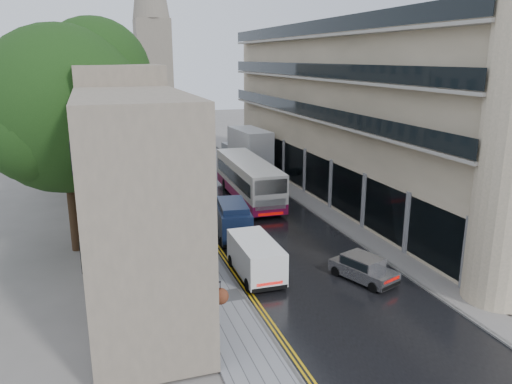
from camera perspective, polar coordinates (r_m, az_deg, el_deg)
road at (r=41.53m, az=-2.18°, el=-0.94°), size 9.00×85.00×0.02m
left_sidewalk at (r=40.35m, az=-10.18°, el=-1.58°), size 2.70×85.00×0.12m
right_sidewalk at (r=43.27m, az=4.71°, el=-0.25°), size 1.80×85.00×0.12m
old_shop_row at (r=41.25m, az=-16.07°, el=6.89°), size 4.50×56.00×12.00m
modern_block at (r=42.83m, az=11.82°, el=8.79°), size 8.00×40.00×14.00m
church_spire at (r=93.95m, az=-11.94°, el=20.02°), size 6.40×6.40×40.00m
tree_near at (r=31.21m, az=-20.90°, el=5.76°), size 10.56×10.56×13.89m
tree_far at (r=44.18m, az=-19.87°, el=7.40°), size 9.24×9.24×12.46m
cream_bus at (r=38.05m, az=-1.32°, el=0.15°), size 3.12×12.10×3.28m
white_lorry at (r=49.03m, az=-1.50°, el=4.31°), size 3.19×8.82×4.55m
silver_hatchback at (r=26.14m, az=13.33°, el=-9.71°), size 2.74×3.94×1.36m
white_van at (r=25.38m, az=-0.90°, el=-9.13°), size 2.04×4.66×2.10m
navy_van at (r=31.16m, az=-3.92°, el=-4.07°), size 2.57×5.11×2.50m
pedestrian at (r=36.46m, az=-10.28°, el=-1.76°), size 0.78×0.62×1.87m
lamp_post_near at (r=28.44m, az=-6.56°, el=0.26°), size 0.95×0.36×8.26m
lamp_post_far at (r=47.83m, az=-11.84°, el=6.40°), size 0.99×0.23×8.76m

